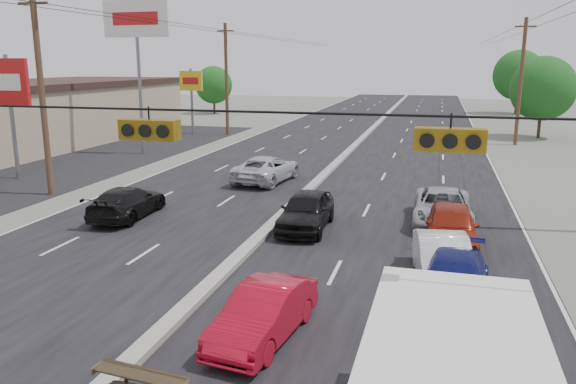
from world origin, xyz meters
name	(u,v)px	position (x,y,z in m)	size (l,w,h in m)	color
road_surface	(343,158)	(0.00, 30.00, 0.00)	(20.00, 160.00, 0.02)	black
center_median	(343,157)	(0.00, 30.00, 0.10)	(0.50, 160.00, 0.20)	gray
parking_lot	(90,159)	(-17.00, 25.00, 0.00)	(10.00, 42.00, 0.02)	black
utility_pole_left_b	(42,93)	(-12.50, 15.00, 5.11)	(1.60, 0.30, 10.00)	#422D1E
utility_pole_left_c	(226,79)	(-12.50, 40.00, 5.11)	(1.60, 0.30, 10.00)	#422D1E
utility_pole_right_c	(521,81)	(12.50, 40.00, 5.11)	(1.60, 0.30, 10.00)	#422D1E
traffic_signals	(144,127)	(1.40, 0.00, 5.49)	(25.00, 0.30, 0.54)	black
pole_sign_mid	(9,89)	(-17.00, 18.00, 5.11)	(2.60, 0.25, 7.00)	slate
pole_sign_billboard	(137,29)	(-14.50, 28.00, 8.87)	(5.00, 0.25, 11.00)	slate
pole_sign_far	(191,86)	(-16.00, 40.00, 4.41)	(2.20, 0.25, 6.00)	slate
tree_left_far	(214,85)	(-22.00, 60.00, 3.72)	(4.80, 4.80, 6.12)	#382619
tree_right_mid	(543,89)	(15.00, 45.00, 4.34)	(5.60, 5.60, 7.14)	#382619
tree_right_far	(519,75)	(16.00, 70.00, 4.96)	(6.40, 6.40, 8.16)	#382619
red_sedan	(264,314)	(2.51, 3.22, 0.65)	(1.38, 3.96, 1.31)	#B40B1F
queue_car_a	(306,211)	(1.40, 12.48, 0.76)	(1.81, 4.49, 1.53)	black
queue_car_b	(443,261)	(6.70, 8.00, 0.71)	(1.51, 4.33, 1.43)	silver
queue_car_c	(442,208)	(6.70, 14.69, 0.70)	(2.32, 5.04, 1.40)	#A8A9AF
queue_car_d	(454,281)	(7.00, 6.53, 0.66)	(1.86, 4.57, 1.33)	navy
queue_car_e	(451,226)	(7.00, 11.67, 0.78)	(1.83, 4.55, 1.55)	maroon
oncoming_near	(127,202)	(-6.47, 12.18, 0.67)	(1.89, 4.64, 1.35)	black
oncoming_far	(267,169)	(-2.84, 20.86, 0.73)	(2.42, 5.26, 1.46)	silver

